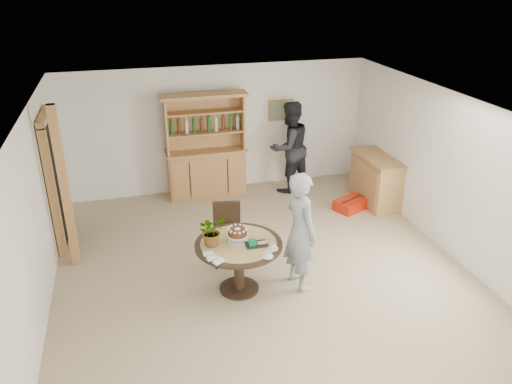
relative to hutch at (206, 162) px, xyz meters
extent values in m
plane|color=tan|center=(0.30, -3.24, -0.69)|extent=(7.00, 7.00, 0.00)
cube|color=white|center=(0.30, 0.26, 0.56)|extent=(6.00, 0.04, 2.50)
cube|color=white|center=(-2.70, -3.24, 0.56)|extent=(0.04, 7.00, 2.50)
cube|color=white|center=(3.30, -3.24, 0.56)|extent=(0.04, 7.00, 2.50)
cube|color=white|center=(0.30, -3.24, 1.81)|extent=(6.00, 7.00, 0.04)
cube|color=#AC7C48|center=(1.60, 0.23, 0.86)|extent=(0.52, 0.03, 0.42)
cube|color=#59724C|center=(1.60, 0.21, 0.86)|extent=(0.44, 0.02, 0.34)
cube|color=black|center=(-2.64, -1.24, 0.36)|extent=(0.10, 0.90, 2.10)
cube|color=#B3864C|center=(-2.62, -1.74, 0.36)|extent=(0.12, 0.10, 2.10)
cube|color=#B3864C|center=(-2.62, -0.74, 0.36)|extent=(0.12, 0.10, 2.10)
cube|color=#B3864C|center=(-2.62, -1.24, 1.44)|extent=(0.12, 1.10, 0.10)
cube|color=#AC7C48|center=(-2.40, -2.04, 0.56)|extent=(0.12, 0.12, 2.50)
cube|color=#B3864C|center=(0.00, 0.00, -0.24)|extent=(1.50, 0.50, 0.90)
cube|color=#AC7C48|center=(0.00, 0.00, 0.23)|extent=(1.56, 0.54, 0.04)
cube|color=#B3864C|center=(0.00, 0.10, 0.78)|extent=(1.50, 0.04, 1.06)
cube|color=#B3864C|center=(-0.73, -0.05, 0.78)|extent=(0.04, 0.34, 1.06)
cube|color=#B3864C|center=(0.73, -0.05, 0.78)|extent=(0.04, 0.34, 1.06)
cube|color=#AC7C48|center=(0.00, -0.05, 0.61)|extent=(1.44, 0.32, 0.03)
cube|color=#AC7C48|center=(0.00, -0.05, 1.01)|extent=(1.44, 0.32, 0.03)
cube|color=#B3864C|center=(0.00, -0.05, 1.32)|extent=(1.62, 0.40, 0.06)
cylinder|color=#194C1E|center=(-0.56, -0.05, 0.77)|extent=(0.07, 0.07, 0.28)
cylinder|color=#4C2D14|center=(-0.40, -0.05, 0.77)|extent=(0.07, 0.07, 0.28)
cylinder|color=#B2BFB2|center=(-0.24, -0.05, 0.77)|extent=(0.07, 0.07, 0.28)
cylinder|color=#194C1E|center=(-0.08, -0.05, 0.77)|extent=(0.07, 0.07, 0.28)
cylinder|color=#4C2D14|center=(0.08, -0.05, 0.77)|extent=(0.07, 0.07, 0.28)
cylinder|color=#B2BFB2|center=(0.24, -0.05, 0.77)|extent=(0.07, 0.07, 0.28)
cylinder|color=#194C1E|center=(0.40, -0.05, 0.77)|extent=(0.07, 0.07, 0.28)
cylinder|color=#4C2D14|center=(0.56, -0.05, 0.77)|extent=(0.07, 0.07, 0.28)
cube|color=#B3864C|center=(3.04, -1.24, -0.24)|extent=(0.50, 1.20, 0.90)
cube|color=#AC7C48|center=(3.04, -1.24, 0.23)|extent=(0.54, 1.26, 0.04)
cylinder|color=black|center=(-0.14, -3.35, 0.04)|extent=(1.20, 1.20, 0.04)
cylinder|color=black|center=(-0.14, -3.35, -0.33)|extent=(0.14, 0.14, 0.70)
cylinder|color=black|center=(-0.14, -3.35, -0.67)|extent=(0.56, 0.56, 0.03)
cylinder|color=tan|center=(-0.14, -3.35, 0.07)|extent=(1.04, 1.04, 0.01)
cube|color=black|center=(-0.14, -2.60, -0.24)|extent=(0.49, 0.49, 0.04)
cube|color=black|center=(-0.11, -2.42, 0.01)|extent=(0.42, 0.11, 0.46)
cube|color=black|center=(-0.11, -2.42, 0.23)|extent=(0.42, 0.12, 0.05)
cube|color=black|center=(-0.35, -2.75, -0.47)|extent=(0.03, 0.03, 0.44)
cube|color=black|center=(0.00, -2.81, -0.47)|extent=(0.04, 0.04, 0.44)
cube|color=black|center=(-0.29, -2.39, -0.47)|extent=(0.03, 0.03, 0.44)
cube|color=black|center=(0.07, -2.46, -0.47)|extent=(0.04, 0.03, 0.44)
cylinder|color=white|center=(-0.14, -3.30, 0.08)|extent=(0.28, 0.28, 0.01)
cylinder|color=white|center=(-0.14, -3.30, 0.12)|extent=(0.05, 0.05, 0.08)
cylinder|color=white|center=(-0.14, -3.30, 0.16)|extent=(0.30, 0.30, 0.01)
cylinder|color=#482514|center=(-0.14, -3.30, 0.21)|extent=(0.26, 0.26, 0.09)
cylinder|color=white|center=(-0.14, -3.30, 0.26)|extent=(0.08, 0.08, 0.01)
sphere|color=white|center=(-0.02, -3.30, 0.26)|extent=(0.04, 0.04, 0.04)
sphere|color=white|center=(-0.04, -3.24, 0.26)|extent=(0.04, 0.04, 0.04)
sphere|color=white|center=(-0.08, -3.20, 0.26)|extent=(0.04, 0.04, 0.04)
sphere|color=white|center=(-0.14, -3.18, 0.26)|extent=(0.04, 0.04, 0.04)
sphere|color=white|center=(-0.20, -3.20, 0.26)|extent=(0.04, 0.04, 0.04)
sphere|color=white|center=(-0.25, -3.24, 0.26)|extent=(0.04, 0.04, 0.04)
sphere|color=white|center=(-0.26, -3.30, 0.26)|extent=(0.04, 0.04, 0.04)
sphere|color=white|center=(-0.25, -3.36, 0.26)|extent=(0.04, 0.04, 0.04)
sphere|color=white|center=(-0.20, -3.41, 0.26)|extent=(0.04, 0.04, 0.04)
sphere|color=white|center=(-0.14, -3.42, 0.26)|extent=(0.04, 0.04, 0.04)
sphere|color=white|center=(-0.08, -3.41, 0.26)|extent=(0.04, 0.04, 0.04)
sphere|color=white|center=(-0.04, -3.36, 0.26)|extent=(0.04, 0.04, 0.04)
imported|color=#3F7233|center=(-0.49, -3.30, 0.28)|extent=(0.47, 0.44, 0.42)
cube|color=black|center=(0.08, -3.47, 0.08)|extent=(0.30, 0.20, 0.01)
cube|color=#0C7434|center=(0.02, -3.47, 0.11)|extent=(0.10, 0.10, 0.06)
cube|color=#0C7434|center=(0.02, -3.47, 0.15)|extent=(0.11, 0.02, 0.01)
cylinder|color=silver|center=(0.26, -3.63, 0.08)|extent=(0.15, 0.15, 0.01)
imported|color=silver|center=(0.26, -3.63, 0.12)|extent=(0.10, 0.10, 0.08)
cylinder|color=silver|center=(0.14, -3.80, 0.08)|extent=(0.15, 0.15, 0.01)
imported|color=silver|center=(0.14, -3.80, 0.12)|extent=(0.08, 0.08, 0.07)
cube|color=white|center=(-0.59, -3.55, 0.09)|extent=(0.14, 0.08, 0.03)
cube|color=white|center=(-0.56, -3.67, 0.09)|extent=(0.16, 0.11, 0.03)
cube|color=white|center=(-0.50, -3.77, 0.09)|extent=(0.16, 0.14, 0.03)
imported|color=gray|center=(0.71, -3.45, 0.18)|extent=(0.54, 0.70, 1.73)
imported|color=black|center=(1.63, -0.24, 0.23)|extent=(1.08, 0.96, 1.84)
cube|color=red|center=(2.48, -1.41, -0.59)|extent=(0.71, 0.61, 0.20)
cube|color=black|center=(2.48, -1.41, -0.48)|extent=(0.53, 0.27, 0.01)
camera|label=1|loc=(-1.46, -9.09, 3.49)|focal=35.00mm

